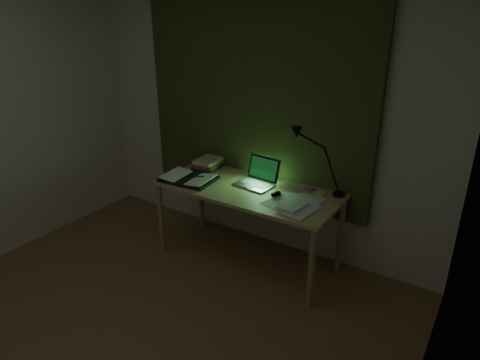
% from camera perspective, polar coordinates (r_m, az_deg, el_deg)
% --- Properties ---
extents(wall_back, '(3.50, 0.00, 2.50)m').
position_cam_1_polar(wall_back, '(3.83, 2.12, 9.14)').
color(wall_back, silver).
rests_on(wall_back, ground).
extents(wall_right, '(0.00, 4.00, 2.50)m').
position_cam_1_polar(wall_right, '(1.50, 21.51, -15.51)').
color(wall_right, silver).
rests_on(wall_right, ground).
extents(curtain, '(2.20, 0.06, 2.00)m').
position_cam_1_polar(curtain, '(3.75, 1.85, 12.00)').
color(curtain, '#31371B').
rests_on(curtain, wall_back).
extents(desk, '(1.54, 0.67, 0.70)m').
position_cam_1_polar(desk, '(3.73, 1.00, -6.06)').
color(desk, tan).
rests_on(desk, floor).
extents(laptop, '(0.35, 0.38, 0.22)m').
position_cam_1_polar(laptop, '(3.58, 1.90, 0.90)').
color(laptop, silver).
rests_on(laptop, desk).
extents(open_textbook, '(0.47, 0.36, 0.04)m').
position_cam_1_polar(open_textbook, '(3.75, -6.88, 0.24)').
color(open_textbook, white).
rests_on(open_textbook, desk).
extents(book_stack, '(0.21, 0.26, 0.10)m').
position_cam_1_polar(book_stack, '(4.00, -4.37, 2.24)').
color(book_stack, white).
rests_on(book_stack, desk).
extents(loose_papers, '(0.41, 0.43, 0.02)m').
position_cam_1_polar(loose_papers, '(3.30, 6.41, -3.12)').
color(loose_papers, silver).
rests_on(loose_papers, desk).
extents(mouse, '(0.09, 0.12, 0.04)m').
position_cam_1_polar(mouse, '(3.44, 4.83, -1.82)').
color(mouse, black).
rests_on(mouse, desk).
extents(sticky_yellow, '(0.08, 0.08, 0.01)m').
position_cam_1_polar(sticky_yellow, '(3.53, 10.76, -1.69)').
color(sticky_yellow, '#FCFB35').
rests_on(sticky_yellow, desk).
extents(sticky_pink, '(0.09, 0.09, 0.02)m').
position_cam_1_polar(sticky_pink, '(3.59, 9.30, -1.15)').
color(sticky_pink, '#D85492').
rests_on(sticky_pink, desk).
extents(desk_lamp, '(0.37, 0.29, 0.55)m').
position_cam_1_polar(desk_lamp, '(3.42, 13.42, 2.13)').
color(desk_lamp, black).
rests_on(desk_lamp, desk).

